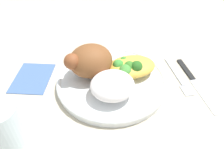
{
  "coord_description": "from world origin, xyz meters",
  "views": [
    {
      "loc": [
        0.09,
        0.38,
        0.36
      ],
      "look_at": [
        0.0,
        0.0,
        0.03
      ],
      "focal_mm": 35.99,
      "sensor_mm": 36.0,
      "label": 1
    }
  ],
  "objects_px": {
    "knife": "(193,79)",
    "napkin": "(32,78)",
    "roasted_chicken": "(90,61)",
    "water_glass": "(5,126)",
    "plate": "(112,81)",
    "fork": "(179,77)",
    "rice_pile": "(112,85)",
    "mac_cheese_with_broccoli": "(130,67)"
  },
  "relations": [
    {
      "from": "knife",
      "to": "napkin",
      "type": "bearing_deg",
      "value": -14.39
    },
    {
      "from": "roasted_chicken",
      "to": "water_glass",
      "type": "bearing_deg",
      "value": 37.58
    },
    {
      "from": "plate",
      "to": "knife",
      "type": "relative_size",
      "value": 1.35
    },
    {
      "from": "plate",
      "to": "fork",
      "type": "xyz_separation_m",
      "value": [
        -0.16,
        0.02,
        -0.01
      ]
    },
    {
      "from": "plate",
      "to": "water_glass",
      "type": "height_order",
      "value": "water_glass"
    },
    {
      "from": "rice_pile",
      "to": "knife",
      "type": "bearing_deg",
      "value": -174.86
    },
    {
      "from": "roasted_chicken",
      "to": "water_glass",
      "type": "relative_size",
      "value": 1.27
    },
    {
      "from": "plate",
      "to": "roasted_chicken",
      "type": "relative_size",
      "value": 2.35
    },
    {
      "from": "roasted_chicken",
      "to": "mac_cheese_with_broccoli",
      "type": "bearing_deg",
      "value": 169.09
    },
    {
      "from": "roasted_chicken",
      "to": "mac_cheese_with_broccoli",
      "type": "height_order",
      "value": "roasted_chicken"
    },
    {
      "from": "roasted_chicken",
      "to": "mac_cheese_with_broccoli",
      "type": "distance_m",
      "value": 0.1
    },
    {
      "from": "roasted_chicken",
      "to": "plate",
      "type": "bearing_deg",
      "value": 150.57
    },
    {
      "from": "rice_pile",
      "to": "water_glass",
      "type": "height_order",
      "value": "water_glass"
    },
    {
      "from": "plate",
      "to": "knife",
      "type": "bearing_deg",
      "value": 170.96
    },
    {
      "from": "mac_cheese_with_broccoli",
      "to": "napkin",
      "type": "relative_size",
      "value": 1.01
    },
    {
      "from": "knife",
      "to": "water_glass",
      "type": "height_order",
      "value": "water_glass"
    },
    {
      "from": "plate",
      "to": "mac_cheese_with_broccoli",
      "type": "relative_size",
      "value": 2.27
    },
    {
      "from": "plate",
      "to": "water_glass",
      "type": "relative_size",
      "value": 2.99
    },
    {
      "from": "plate",
      "to": "rice_pile",
      "type": "bearing_deg",
      "value": 77.54
    },
    {
      "from": "plate",
      "to": "napkin",
      "type": "distance_m",
      "value": 0.2
    },
    {
      "from": "roasted_chicken",
      "to": "napkin",
      "type": "bearing_deg",
      "value": -16.26
    },
    {
      "from": "knife",
      "to": "napkin",
      "type": "xyz_separation_m",
      "value": [
        0.38,
        -0.1,
        -0.0
      ]
    },
    {
      "from": "knife",
      "to": "napkin",
      "type": "distance_m",
      "value": 0.39
    },
    {
      "from": "roasted_chicken",
      "to": "napkin",
      "type": "distance_m",
      "value": 0.15
    },
    {
      "from": "mac_cheese_with_broccoli",
      "to": "fork",
      "type": "relative_size",
      "value": 0.79
    },
    {
      "from": "roasted_chicken",
      "to": "knife",
      "type": "relative_size",
      "value": 0.57
    },
    {
      "from": "mac_cheese_with_broccoli",
      "to": "fork",
      "type": "bearing_deg",
      "value": 167.79
    },
    {
      "from": "roasted_chicken",
      "to": "knife",
      "type": "xyz_separation_m",
      "value": [
        -0.24,
        0.06,
        -0.06
      ]
    },
    {
      "from": "rice_pile",
      "to": "mac_cheese_with_broccoli",
      "type": "relative_size",
      "value": 0.83
    },
    {
      "from": "plate",
      "to": "fork",
      "type": "distance_m",
      "value": 0.16
    },
    {
      "from": "rice_pile",
      "to": "napkin",
      "type": "xyz_separation_m",
      "value": [
        0.17,
        -0.12,
        -0.04
      ]
    },
    {
      "from": "plate",
      "to": "knife",
      "type": "distance_m",
      "value": 0.2
    },
    {
      "from": "knife",
      "to": "water_glass",
      "type": "distance_m",
      "value": 0.42
    },
    {
      "from": "roasted_chicken",
      "to": "knife",
      "type": "bearing_deg",
      "value": 166.71
    },
    {
      "from": "mac_cheese_with_broccoli",
      "to": "knife",
      "type": "relative_size",
      "value": 0.59
    },
    {
      "from": "plate",
      "to": "napkin",
      "type": "bearing_deg",
      "value": -19.76
    },
    {
      "from": "rice_pile",
      "to": "napkin",
      "type": "distance_m",
      "value": 0.21
    },
    {
      "from": "fork",
      "to": "water_glass",
      "type": "relative_size",
      "value": 1.66
    },
    {
      "from": "mac_cheese_with_broccoli",
      "to": "napkin",
      "type": "height_order",
      "value": "mac_cheese_with_broccoli"
    },
    {
      "from": "rice_pile",
      "to": "fork",
      "type": "height_order",
      "value": "rice_pile"
    },
    {
      "from": "napkin",
      "to": "plate",
      "type": "bearing_deg",
      "value": 160.24
    },
    {
      "from": "mac_cheese_with_broccoli",
      "to": "napkin",
      "type": "xyz_separation_m",
      "value": [
        0.23,
        -0.06,
        -0.04
      ]
    }
  ]
}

